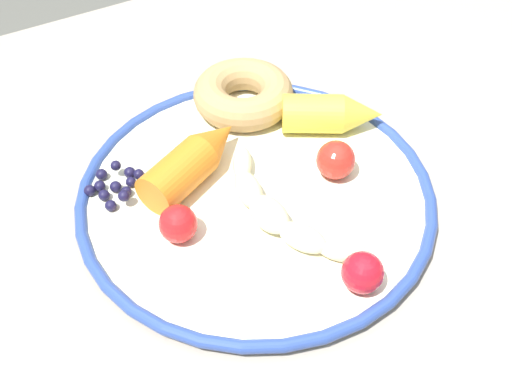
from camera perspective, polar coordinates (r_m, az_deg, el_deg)
The scene contains 10 objects.
dining_table at distance 0.70m, azimuth 5.30°, elevation -6.08°, with size 1.01×0.93×0.77m.
plate at distance 0.62m, azimuth 0.00°, elevation -0.19°, with size 0.36×0.36×0.02m.
banana at distance 0.58m, azimuth 1.96°, elevation -1.78°, with size 0.08×0.19×0.03m.
carrot_orange at distance 0.62m, azimuth -5.76°, elevation 2.97°, with size 0.13×0.09×0.04m.
carrot_yellow at distance 0.68m, azimuth 7.09°, elevation 7.19°, with size 0.11×0.09×0.04m.
donut at distance 0.70m, azimuth -0.93°, elevation 9.16°, with size 0.11×0.11×0.04m, color tan.
blueberry_pile at distance 0.63m, azimuth -12.91°, elevation 0.64°, with size 0.06×0.06×0.02m.
tomato_near at distance 0.54m, azimuth 9.84°, elevation -7.36°, with size 0.04×0.04×0.04m, color red.
tomato_mid at distance 0.62m, azimuth 7.40°, elevation 2.96°, with size 0.04×0.04×0.04m, color red.
tomato_far at distance 0.57m, azimuth -7.23°, elevation -2.94°, with size 0.04×0.04×0.04m, color red.
Camera 1 is at (-0.27, -0.33, 1.23)m, focal length 43.18 mm.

